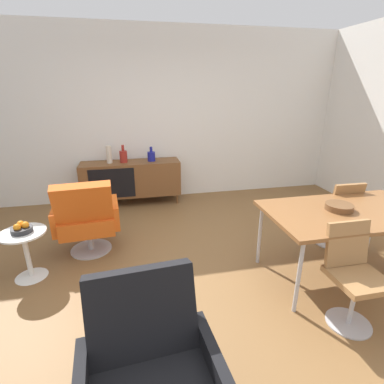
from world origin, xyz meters
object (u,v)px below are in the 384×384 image
(wooden_bowl_on_table, at_px, (339,207))
(armchair_black_shell, at_px, (149,369))
(dining_table, at_px, (348,214))
(lounge_chair_red, at_px, (87,217))
(side_table_round, at_px, (26,250))
(fruit_bowl, at_px, (21,228))
(dining_chair_back_right, at_px, (337,211))
(vase_sculptural_dark, at_px, (151,156))
(vase_ceramic_small, at_px, (109,154))
(sideboard, at_px, (131,178))
(vase_cobalt, at_px, (123,156))
(dining_chair_front_left, at_px, (353,272))

(wooden_bowl_on_table, distance_m, armchair_black_shell, 2.26)
(dining_table, height_order, lounge_chair_red, lounge_chair_red)
(side_table_round, relative_size, fruit_bowl, 2.60)
(wooden_bowl_on_table, xyz_separation_m, lounge_chair_red, (-2.51, 0.96, -0.30))
(dining_table, relative_size, dining_chair_back_right, 1.87)
(vase_sculptural_dark, xyz_separation_m, armchair_black_shell, (-0.31, -3.59, -0.33))
(vase_ceramic_small, relative_size, armchair_black_shell, 0.30)
(sideboard, bearing_deg, armchair_black_shell, -89.38)
(vase_cobalt, bearing_deg, sideboard, -1.11)
(armchair_black_shell, height_order, side_table_round, armchair_black_shell)
(wooden_bowl_on_table, height_order, dining_chair_back_right, dining_chair_back_right)
(dining_chair_front_left, xyz_separation_m, lounge_chair_red, (-2.24, 1.56, -0.00))
(vase_cobalt, bearing_deg, vase_ceramic_small, -180.00)
(vase_ceramic_small, xyz_separation_m, dining_chair_front_left, (2.03, -3.07, -0.39))
(dining_chair_back_right, distance_m, armchair_black_shell, 2.88)
(vase_sculptural_dark, height_order, dining_table, vase_sculptural_dark)
(vase_cobalt, xyz_separation_m, armchair_black_shell, (0.14, -3.59, -0.35))
(vase_cobalt, height_order, dining_chair_front_left, vase_cobalt)
(vase_sculptural_dark, xyz_separation_m, lounge_chair_red, (-0.87, -1.51, -0.33))
(vase_sculptural_dark, relative_size, lounge_chair_red, 0.25)
(armchair_black_shell, bearing_deg, vase_sculptural_dark, 85.04)
(lounge_chair_red, bearing_deg, dining_chair_front_left, -34.83)
(vase_sculptural_dark, height_order, wooden_bowl_on_table, vase_sculptural_dark)
(sideboard, xyz_separation_m, side_table_round, (-1.08, -1.87, -0.12))
(sideboard, relative_size, vase_cobalt, 5.69)
(sideboard, bearing_deg, lounge_chair_red, -109.11)
(dining_table, xyz_separation_m, dining_chair_back_right, (0.35, 0.56, -0.23))
(lounge_chair_red, bearing_deg, wooden_bowl_on_table, -21.00)
(armchair_black_shell, bearing_deg, side_table_round, 123.19)
(dining_table, distance_m, dining_chair_front_left, 0.70)
(dining_chair_front_left, bearing_deg, vase_cobalt, 120.53)
(vase_ceramic_small, xyz_separation_m, dining_chair_back_right, (2.73, -1.95, -0.39))
(side_table_round, xyz_separation_m, fruit_bowl, (0.00, 0.00, 0.24))
(dining_table, height_order, wooden_bowl_on_table, wooden_bowl_on_table)
(vase_ceramic_small, relative_size, dining_chair_front_left, 0.33)
(dining_table, xyz_separation_m, lounge_chair_red, (-2.59, 1.00, -0.23))
(dining_chair_front_left, distance_m, armchair_black_shell, 1.75)
(vase_sculptural_dark, relative_size, dining_chair_front_left, 0.27)
(vase_sculptural_dark, bearing_deg, side_table_round, -127.42)
(vase_cobalt, relative_size, dining_table, 0.18)
(vase_cobalt, relative_size, wooden_bowl_on_table, 1.08)
(sideboard, relative_size, vase_sculptural_dark, 6.83)
(dining_table, relative_size, dining_chair_front_left, 1.87)
(vase_sculptural_dark, xyz_separation_m, side_table_round, (-1.43, -1.88, -0.48))
(vase_cobalt, distance_m, fruit_bowl, 2.13)
(vase_cobalt, bearing_deg, fruit_bowl, -117.76)
(lounge_chair_red, bearing_deg, sideboard, 70.89)
(sideboard, relative_size, vase_ceramic_small, 5.70)
(vase_ceramic_small, xyz_separation_m, fruit_bowl, (-0.77, -1.87, -0.30))
(dining_chair_front_left, height_order, dining_chair_back_right, same)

